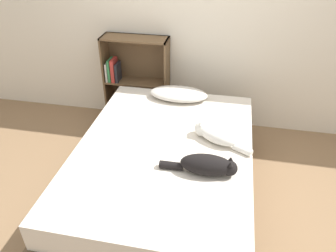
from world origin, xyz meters
TOP-DOWN VIEW (x-y plane):
  - ground_plane at (0.00, 0.00)m, footprint 8.00×8.00m
  - wall_back at (0.00, 1.37)m, footprint 8.00×0.06m
  - bed at (0.00, 0.00)m, footprint 1.48×2.04m
  - pillow at (-0.02, 0.83)m, footprint 0.60×0.31m
  - cat_light at (0.40, 0.16)m, footprint 0.50×0.33m
  - cat_dark at (0.38, -0.26)m, footprint 0.58×0.17m
  - bookshelf at (-0.61, 1.24)m, footprint 0.74×0.26m

SIDE VIEW (x-z plane):
  - ground_plane at x=0.00m, z-range 0.00..0.00m
  - bed at x=0.00m, z-range 0.00..0.55m
  - bookshelf at x=-0.61m, z-range 0.01..1.06m
  - pillow at x=-0.02m, z-range 0.55..0.66m
  - cat_light at x=0.40m, z-range 0.54..0.69m
  - cat_dark at x=0.38m, z-range 0.55..0.71m
  - wall_back at x=0.00m, z-range 0.00..2.50m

